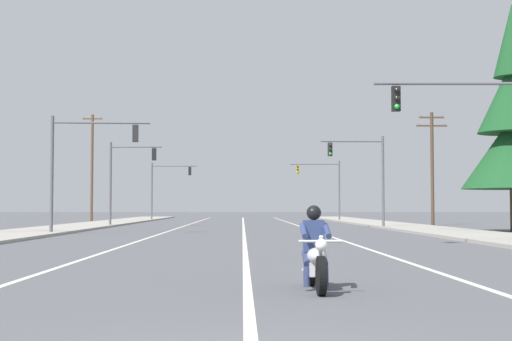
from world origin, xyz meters
TOP-DOWN VIEW (x-y plane):
  - lane_stripe_center at (0.14, 45.00)m, footprint 0.16×100.00m
  - lane_stripe_left at (-4.30, 45.00)m, footprint 0.16×100.00m
  - lane_stripe_right at (4.32, 45.00)m, footprint 0.16×100.00m
  - sidewalk_kerb_right at (11.36, 40.00)m, footprint 4.40×110.00m
  - sidewalk_kerb_left at (-11.36, 40.00)m, footprint 4.40×110.00m
  - motorcycle_with_rider at (1.31, 6.79)m, footprint 0.70×2.19m
  - traffic_signal_near_right at (8.46, 20.22)m, footprint 5.32×0.37m
  - traffic_signal_near_left at (-8.41, 32.88)m, footprint 5.16×0.56m
  - traffic_signal_mid_right at (8.33, 43.68)m, footprint 4.29×0.38m
  - traffic_signal_mid_left at (-8.58, 48.56)m, footprint 3.86×0.38m
  - traffic_signal_far_right at (8.56, 70.15)m, footprint 5.11×0.47m
  - traffic_signal_far_left at (-8.31, 74.01)m, footprint 4.92×0.37m
  - utility_pole_right_far at (14.79, 51.17)m, footprint 2.39×0.26m
  - utility_pole_left_far at (-14.15, 64.12)m, footprint 1.88×0.26m

SIDE VIEW (x-z plane):
  - lane_stripe_center at x=0.14m, z-range 0.00..0.01m
  - lane_stripe_left at x=-4.30m, z-range 0.00..0.01m
  - lane_stripe_right at x=4.32m, z-range 0.00..0.01m
  - sidewalk_kerb_right at x=11.36m, z-range 0.00..0.14m
  - sidewalk_kerb_left at x=-11.36m, z-range 0.00..0.14m
  - motorcycle_with_rider at x=1.31m, z-range -0.14..1.32m
  - traffic_signal_mid_left at x=-8.58m, z-range 0.93..7.13m
  - traffic_signal_mid_right at x=8.33m, z-range 0.96..7.16m
  - traffic_signal_far_left at x=-8.31m, z-range 1.00..7.20m
  - traffic_signal_far_right at x=8.56m, z-range 1.01..7.21m
  - traffic_signal_near_left at x=-8.41m, z-range 1.02..7.22m
  - traffic_signal_near_right at x=8.46m, z-range 1.02..7.22m
  - utility_pole_right_far at x=14.79m, z-range 0.36..9.16m
  - utility_pole_left_far at x=-14.15m, z-range 0.19..10.37m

